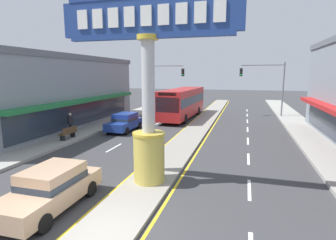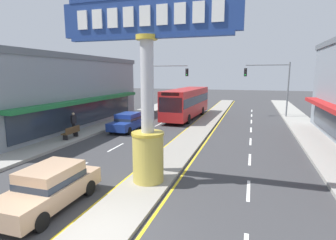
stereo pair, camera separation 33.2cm
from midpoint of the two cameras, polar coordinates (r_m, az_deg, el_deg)
ground_plane at (r=9.16m, az=-13.55°, el=-22.84°), size 160.00×160.00×0.00m
median_strip at (r=25.36m, az=7.74°, el=-1.32°), size 2.08×52.00×0.14m
sidewalk_left at (r=26.55m, az=-12.60°, el=-0.93°), size 2.76×60.00×0.18m
sidewalk_right at (r=23.57m, az=29.03°, el=-3.27°), size 2.76×60.00×0.18m
lane_markings at (r=24.07m, az=7.18°, el=-2.06°), size 8.82×52.00×0.01m
district_sign at (r=11.54m, az=-3.60°, el=5.57°), size 7.74×1.44×7.94m
storefront_left at (r=27.99m, az=-25.23°, el=5.51°), size 10.94×20.77×6.55m
traffic_light_left_side at (r=34.03m, az=-0.38°, el=8.65°), size 4.86×0.46×6.20m
traffic_light_right_side at (r=32.58m, az=21.41°, el=7.94°), size 4.86×0.46×6.20m
bus_near_right_lane at (r=30.16m, az=4.28°, el=3.95°), size 2.95×11.29×3.26m
sedan_far_right_lane at (r=11.05m, az=-23.04°, el=-12.90°), size 1.85×4.31×1.53m
sedan_near_left_lane at (r=23.66m, az=-8.18°, el=-0.36°), size 1.88×4.32×1.53m
suv_mid_left_lane at (r=36.04m, az=1.01°, el=3.51°), size 2.13×4.68×1.90m
street_bench at (r=21.08m, az=-19.43°, el=-2.44°), size 0.48×1.60×0.88m
pedestrian_near_kerb at (r=22.42m, az=-19.00°, el=-0.39°), size 0.33×0.45×1.73m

